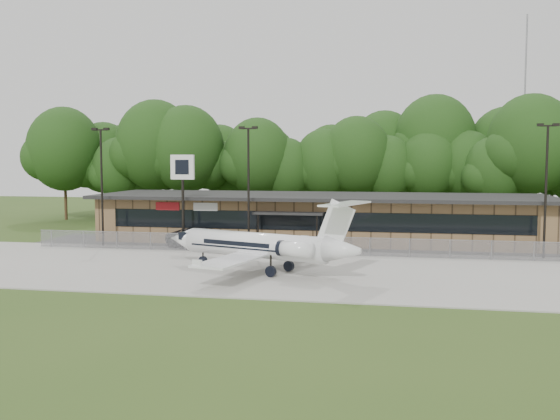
% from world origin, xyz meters
% --- Properties ---
extents(ground, '(160.00, 160.00, 0.00)m').
position_xyz_m(ground, '(0.00, 0.00, 0.00)').
color(ground, '#324D1B').
rests_on(ground, ground).
extents(apron, '(64.00, 18.00, 0.08)m').
position_xyz_m(apron, '(0.00, 8.00, 0.04)').
color(apron, '#9E9B93').
rests_on(apron, ground).
extents(parking_lot, '(50.00, 9.00, 0.06)m').
position_xyz_m(parking_lot, '(0.00, 19.50, 0.03)').
color(parking_lot, '#383835').
rests_on(parking_lot, ground).
extents(terminal, '(41.00, 11.65, 4.30)m').
position_xyz_m(terminal, '(-0.00, 23.94, 2.18)').
color(terminal, brown).
rests_on(terminal, ground).
extents(fence, '(46.00, 0.04, 1.52)m').
position_xyz_m(fence, '(0.00, 15.00, 0.78)').
color(fence, gray).
rests_on(fence, ground).
extents(treeline, '(72.00, 12.00, 15.00)m').
position_xyz_m(treeline, '(0.00, 42.00, 7.50)').
color(treeline, '#173811').
rests_on(treeline, ground).
extents(radio_mast, '(0.20, 0.20, 25.00)m').
position_xyz_m(radio_mast, '(22.00, 48.00, 12.50)').
color(radio_mast, gray).
rests_on(radio_mast, ground).
extents(light_pole_left, '(1.55, 0.30, 10.23)m').
position_xyz_m(light_pole_left, '(-18.00, 16.50, 5.98)').
color(light_pole_left, black).
rests_on(light_pole_left, ground).
extents(light_pole_mid, '(1.55, 0.30, 10.23)m').
position_xyz_m(light_pole_mid, '(-5.00, 16.50, 5.98)').
color(light_pole_mid, black).
rests_on(light_pole_mid, ground).
extents(light_pole_right, '(1.55, 0.30, 10.23)m').
position_xyz_m(light_pole_right, '(18.00, 16.50, 5.98)').
color(light_pole_right, black).
rests_on(light_pole_right, ground).
extents(business_jet, '(14.81, 13.25, 5.05)m').
position_xyz_m(business_jet, '(-1.64, 6.69, 1.81)').
color(business_jet, white).
rests_on(business_jet, ground).
extents(suv, '(7.18, 5.31, 1.81)m').
position_xyz_m(suv, '(-8.95, 16.60, 0.91)').
color(suv, '#2D2D2F').
rests_on(suv, ground).
extents(pole_sign, '(2.08, 0.33, 7.93)m').
position_xyz_m(pole_sign, '(-10.79, 16.80, 6.06)').
color(pole_sign, black).
rests_on(pole_sign, ground).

